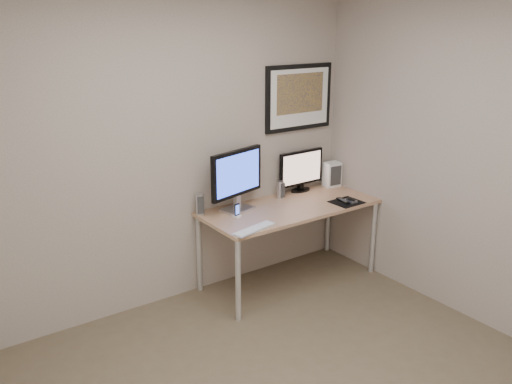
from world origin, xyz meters
TOP-DOWN VIEW (x-y plane):
  - room at (0.00, 0.45)m, footprint 3.60×3.60m
  - desk at (1.00, 1.35)m, footprint 1.60×0.70m
  - framed_art at (1.35, 1.68)m, footprint 0.75×0.04m
  - monitor_large at (0.55, 1.52)m, footprint 0.58×0.25m
  - monitor_tv at (1.35, 1.63)m, footprint 0.51×0.12m
  - speaker_left at (0.25, 1.62)m, footprint 0.09×0.09m
  - speaker_right at (1.06, 1.57)m, footprint 0.07×0.07m
  - phone_dock at (0.46, 1.39)m, footprint 0.06×0.06m
  - keyboard at (0.41, 1.06)m, footprint 0.42×0.19m
  - mousepad at (1.48, 1.13)m, footprint 0.27×0.24m
  - mouse at (1.50, 1.11)m, footprint 0.06×0.11m
  - remote at (1.46, 1.16)m, footprint 0.08×0.18m
  - fan_unit at (1.71, 1.58)m, footprint 0.17×0.13m

SIDE VIEW (x-z plane):
  - desk at x=1.00m, z-range 0.30..1.03m
  - mousepad at x=1.48m, z-range 0.73..0.73m
  - keyboard at x=0.41m, z-range 0.73..0.74m
  - remote at x=1.46m, z-range 0.73..0.75m
  - mouse at x=1.50m, z-range 0.73..0.77m
  - phone_dock at x=0.46m, z-range 0.73..0.85m
  - speaker_right at x=1.06m, z-range 0.73..0.89m
  - speaker_left at x=0.25m, z-range 0.73..0.91m
  - fan_unit at x=1.71m, z-range 0.73..0.97m
  - monitor_tv at x=1.35m, z-range 0.74..1.14m
  - monitor_large at x=0.55m, z-range 0.76..1.29m
  - framed_art at x=1.35m, z-range 1.32..1.92m
  - room at x=0.00m, z-range -0.16..3.44m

